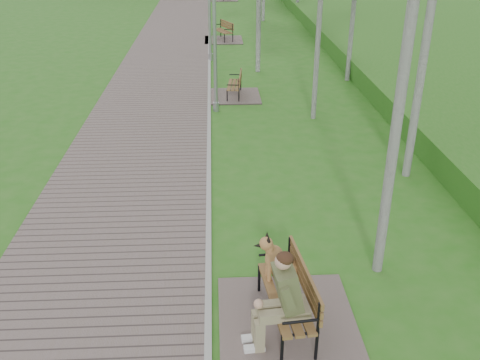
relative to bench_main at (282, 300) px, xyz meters
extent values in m
plane|color=#2A6E19|center=(-1.03, 5.26, -0.48)|extent=(120.00, 120.00, 0.00)
cube|color=#72605C|center=(-2.78, 26.76, -0.46)|extent=(3.50, 67.00, 0.04)
cube|color=#999993|center=(-1.03, 26.76, -0.45)|extent=(0.10, 67.00, 0.05)
cube|color=#44782B|center=(10.97, 25.26, -0.48)|extent=(14.00, 70.00, 1.60)
cube|color=#72605C|center=(0.10, 0.05, -0.46)|extent=(1.94, 2.16, 0.04)
cube|color=brown|center=(0.05, 0.05, 0.01)|extent=(0.66, 1.66, 0.04)
cube|color=brown|center=(0.31, 0.08, 0.30)|extent=(0.22, 1.61, 0.36)
cube|color=#72605C|center=(-0.18, 10.90, -0.46)|extent=(1.58, 1.76, 0.04)
cube|color=brown|center=(-0.23, 10.90, -0.08)|extent=(0.52, 1.35, 0.04)
cube|color=brown|center=(-0.02, 10.88, 0.15)|extent=(0.16, 1.31, 0.29)
cube|color=#72605C|center=(-0.36, 19.84, -0.46)|extent=(1.77, 1.97, 0.04)
cube|color=brown|center=(-0.41, 19.84, -0.03)|extent=(0.98, 1.53, 0.04)
cube|color=brown|center=(-0.19, 19.93, 0.23)|extent=(0.61, 1.38, 0.33)
cylinder|color=#96999E|center=(-0.82, 9.48, -0.34)|extent=(0.18, 0.18, 0.27)
cylinder|color=#96999E|center=(-0.82, 9.48, 1.78)|extent=(0.11, 0.11, 4.52)
cylinder|color=#96999E|center=(-0.98, 15.90, -0.34)|extent=(0.18, 0.18, 0.28)
cylinder|color=#96999E|center=(-0.98, 15.90, 1.83)|extent=(0.11, 0.11, 4.61)
camera|label=1|loc=(-0.87, -5.83, 4.70)|focal=40.00mm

